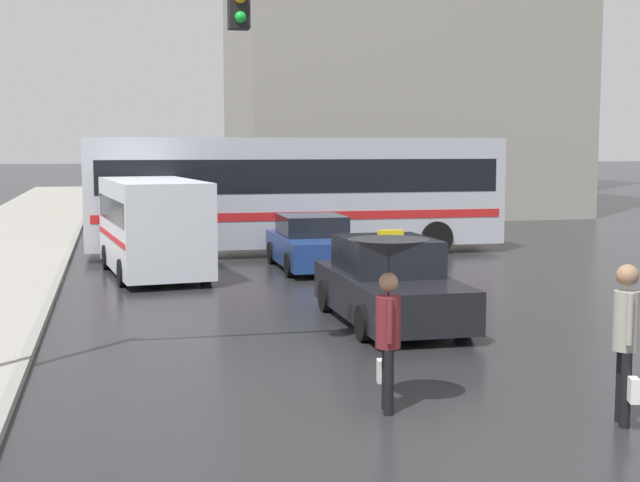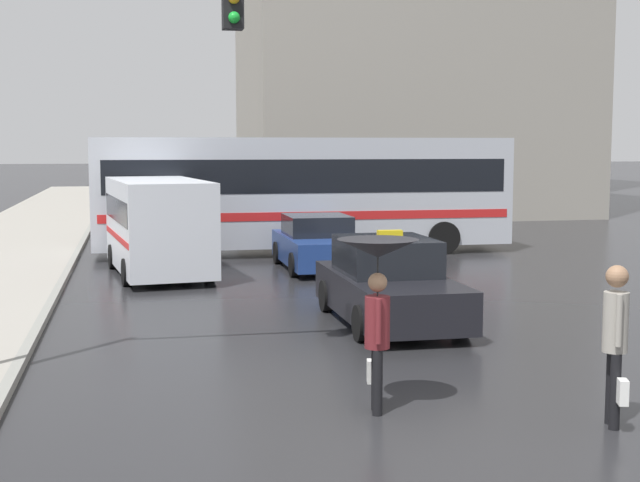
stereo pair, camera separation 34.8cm
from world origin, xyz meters
name	(u,v)px [view 2 (the right image)]	position (x,y,z in m)	size (l,w,h in m)	color
ground_plane	(436,463)	(0.00, 0.00, 0.00)	(300.00, 300.00, 0.00)	#262628
taxi	(388,285)	(1.51, 6.95, 0.68)	(1.91, 4.33, 1.68)	black
sedan_red	(318,244)	(1.69, 14.05, 0.64)	(1.91, 4.01, 1.38)	navy
ambulance_van	(158,222)	(-2.36, 13.79, 1.30)	(2.60, 5.23, 2.34)	silver
city_bus	(303,189)	(1.97, 17.58, 1.88)	(12.13, 2.75, 3.39)	#B2B7C1
pedestrian_with_umbrella	(378,277)	(-0.13, 1.78, 1.63)	(0.96, 0.96, 2.08)	black
pedestrian_man	(616,334)	(2.34, 0.70, 1.07)	(0.35, 0.58, 1.85)	black
traffic_light	(66,76)	(-3.76, 4.19, 4.09)	(4.00, 0.38, 5.85)	black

